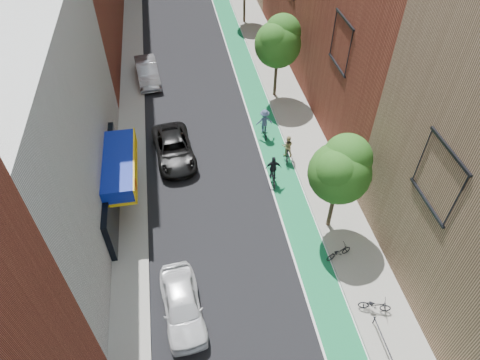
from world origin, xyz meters
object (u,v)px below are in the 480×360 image
parked_car_white (182,305)px  parked_car_black (174,149)px  cyclist_lane_mid (273,173)px  cyclist_lane_near (287,150)px  cyclist_lane_far (264,124)px  parked_car_silver (147,72)px

parked_car_white → parked_car_black: bearing=83.4°
cyclist_lane_mid → parked_car_black: bearing=-24.1°
parked_car_white → parked_car_black: parked_car_white is taller
parked_car_white → cyclist_lane_mid: (6.54, 8.40, 0.00)m
parked_car_white → cyclist_lane_near: 13.14m
parked_car_black → cyclist_lane_near: size_ratio=2.82×
parked_car_black → cyclist_lane_far: 6.81m
parked_car_white → cyclist_lane_mid: bearing=47.1°
parked_car_black → parked_car_silver: bearing=92.9°
cyclist_lane_near → parked_car_silver: bearing=-37.9°
cyclist_lane_near → cyclist_lane_mid: size_ratio=0.93×
parked_car_silver → parked_car_black: bearing=-87.2°
parked_car_silver → cyclist_lane_near: bearing=-58.3°
cyclist_lane_far → parked_car_black: bearing=10.6°
parked_car_white → cyclist_lane_near: (7.99, 10.42, -0.00)m
parked_car_white → cyclist_lane_far: bearing=57.3°
parked_car_white → parked_car_black: (0.34, 11.96, -0.04)m
parked_car_black → cyclist_lane_mid: cyclist_lane_mid is taller
parked_car_silver → cyclist_lane_near: (9.25, -12.04, -0.02)m
cyclist_lane_far → cyclist_lane_near: bearing=108.0°
parked_car_white → parked_car_silver: 22.50m
cyclist_lane_mid → cyclist_lane_far: (0.46, 4.92, 0.22)m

